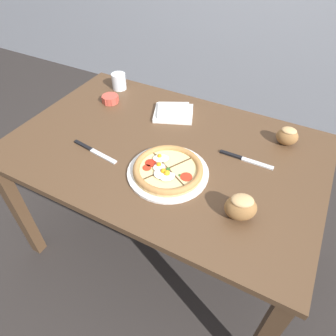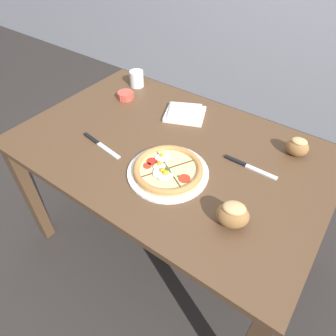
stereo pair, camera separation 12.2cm
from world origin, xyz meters
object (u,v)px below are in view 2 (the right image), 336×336
(dining_table, at_px, (169,162))
(water_glass, at_px, (137,80))
(pizza, at_px, (168,170))
(napkin_folded, at_px, (185,113))
(knife_spare, at_px, (249,167))
(bread_piece_mid, at_px, (233,214))
(ramekin_bowl, at_px, (126,95))
(knife_main, at_px, (101,145))
(bread_piece_near, at_px, (297,147))

(dining_table, bearing_deg, water_glass, 144.22)
(pizza, xyz_separation_m, napkin_folded, (-0.18, 0.40, -0.00))
(knife_spare, bearing_deg, bread_piece_mid, -77.10)
(dining_table, bearing_deg, bread_piece_mid, -27.60)
(pizza, relative_size, bread_piece_mid, 2.45)
(ramekin_bowl, xyz_separation_m, knife_main, (0.18, -0.38, -0.02))
(ramekin_bowl, relative_size, knife_main, 0.37)
(dining_table, relative_size, bread_piece_near, 13.48)
(pizza, height_order, knife_spare, pizza)
(pizza, xyz_separation_m, water_glass, (-0.58, 0.50, 0.02))
(dining_table, bearing_deg, pizza, -56.40)
(bread_piece_near, bearing_deg, pizza, -132.27)
(bread_piece_mid, bearing_deg, knife_spare, 102.85)
(bread_piece_near, height_order, knife_main, bread_piece_near)
(bread_piece_near, xyz_separation_m, water_glass, (-0.97, 0.07, -0.01))
(bread_piece_mid, bearing_deg, water_glass, 147.87)
(dining_table, distance_m, knife_main, 0.33)
(pizza, bearing_deg, bread_piece_near, 47.73)
(dining_table, bearing_deg, bread_piece_near, 30.03)
(napkin_folded, bearing_deg, knife_spare, -20.85)
(napkin_folded, relative_size, bread_piece_mid, 1.78)
(dining_table, bearing_deg, ramekin_bowl, 155.65)
(pizza, relative_size, knife_spare, 1.41)
(bread_piece_near, relative_size, knife_spare, 0.44)
(bread_piece_mid, bearing_deg, dining_table, 152.40)
(dining_table, xyz_separation_m, knife_main, (-0.26, -0.18, 0.10))
(ramekin_bowl, relative_size, knife_spare, 0.39)
(napkin_folded, bearing_deg, ramekin_bowl, -172.14)
(bread_piece_near, bearing_deg, knife_main, -148.27)
(napkin_folded, bearing_deg, bread_piece_near, 3.00)
(ramekin_bowl, relative_size, water_glass, 1.03)
(water_glass, bearing_deg, bread_piece_near, -4.13)
(knife_main, relative_size, water_glass, 2.79)
(ramekin_bowl, bearing_deg, water_glass, 106.06)
(bread_piece_near, xyz_separation_m, knife_main, (-0.74, -0.46, -0.04))
(water_glass, bearing_deg, knife_main, -66.83)
(bread_piece_mid, relative_size, knife_spare, 0.58)
(napkin_folded, height_order, bread_piece_near, bread_piece_near)
(bread_piece_mid, height_order, knife_main, bread_piece_mid)
(ramekin_bowl, height_order, knife_spare, ramekin_bowl)
(dining_table, relative_size, knife_spare, 5.94)
(pizza, relative_size, napkin_folded, 1.37)
(bread_piece_mid, relative_size, water_glass, 1.51)
(dining_table, xyz_separation_m, water_glass, (-0.49, 0.35, 0.14))
(bread_piece_mid, relative_size, knife_main, 0.54)
(napkin_folded, distance_m, knife_main, 0.47)
(bread_piece_near, relative_size, water_glass, 1.16)
(pizza, bearing_deg, knife_main, -174.60)
(napkin_folded, relative_size, knife_spare, 1.03)
(dining_table, distance_m, bread_piece_mid, 0.50)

